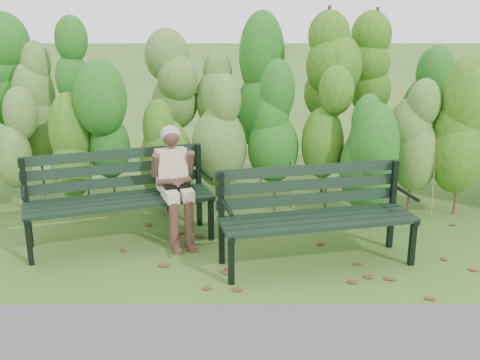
{
  "coord_description": "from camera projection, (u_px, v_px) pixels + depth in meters",
  "views": [
    {
      "loc": [
        -0.01,
        -5.26,
        2.45
      ],
      "look_at": [
        0.0,
        0.35,
        0.75
      ],
      "focal_mm": 42.0,
      "sensor_mm": 36.0,
      "label": 1
    }
  ],
  "objects": [
    {
      "name": "hedge_band",
      "position": [
        240.0,
        108.0,
        7.16
      ],
      "size": [
        11.04,
        1.67,
        2.42
      ],
      "color": "#47381E",
      "rests_on": "ground"
    },
    {
      "name": "seated_woman",
      "position": [
        174.0,
        176.0,
        6.06
      ],
      "size": [
        0.53,
        0.73,
        1.27
      ],
      "color": "beige",
      "rests_on": "ground"
    },
    {
      "name": "bench_left",
      "position": [
        118.0,
        190.0,
        6.09
      ],
      "size": [
        2.08,
        1.27,
        0.99
      ],
      "color": "black",
      "rests_on": "ground"
    },
    {
      "name": "bench_right",
      "position": [
        314.0,
        208.0,
        5.58
      ],
      "size": [
        2.02,
        1.04,
        0.96
      ],
      "color": "black",
      "rests_on": "ground"
    },
    {
      "name": "leaf_litter",
      "position": [
        200.0,
        259.0,
        5.75
      ],
      "size": [
        5.58,
        2.11,
        0.01
      ],
      "color": "brown",
      "rests_on": "ground"
    },
    {
      "name": "ground",
      "position": [
        240.0,
        260.0,
        5.75
      ],
      "size": [
        80.0,
        80.0,
        0.0
      ],
      "primitive_type": "plane",
      "color": "#34571E"
    }
  ]
}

